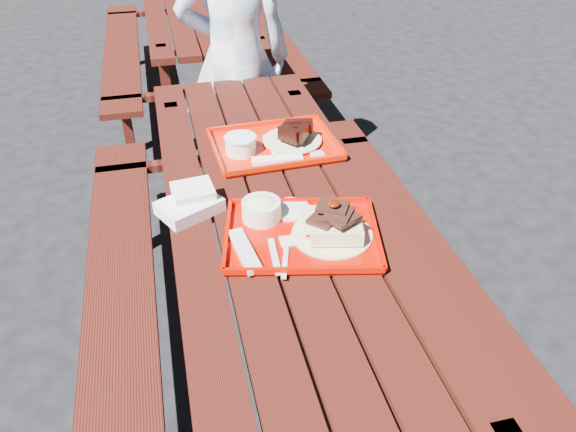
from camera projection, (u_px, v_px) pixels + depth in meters
The scene contains 7 objects.
ground at pixel (280, 355), 2.36m from camera, with size 60.00×60.00×0.00m, color black.
picnic_table_near at pixel (278, 251), 2.04m from camera, with size 1.41×2.40×0.75m.
picnic_table_far at pixel (197, 27), 4.26m from camera, with size 1.41×2.40×0.75m.
near_tray at pixel (301, 225), 1.78m from camera, with size 0.55×0.47×0.15m.
far_tray at pixel (273, 144), 2.26m from camera, with size 0.51×0.41×0.08m.
white_cloth at pixel (191, 202), 1.90m from camera, with size 0.24×0.22×0.08m.
person at pixel (235, 59), 2.96m from camera, with size 0.59×0.39×1.62m, color #B1CBF0.
Camera 1 is at (-0.34, -1.55, 1.84)m, focal length 35.00 mm.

